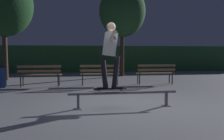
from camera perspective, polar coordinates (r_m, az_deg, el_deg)
The scene contains 10 objects.
ground_plane at distance 5.54m, azimuth 2.62°, elevation -9.26°, with size 90.00×90.00×0.00m, color slate.
hedge_backdrop at distance 15.63m, azimuth -4.51°, elevation 2.96°, with size 24.00×1.20×1.82m, color #2D5B33.
grind_rail at distance 5.29m, azimuth 3.03°, elevation -6.63°, with size 2.64×0.18×0.38m.
skateboard at distance 5.21m, azimuth -0.54°, elevation -5.00°, with size 0.78×0.21×0.09m.
skateboarder at distance 5.14m, azimuth -0.51°, elevation 5.35°, with size 0.62×1.41×1.56m.
park_bench_leftmost at distance 8.94m, azimuth -18.37°, elevation -0.77°, with size 1.61×0.46×0.88m.
park_bench_left_center at distance 8.83m, azimuth -3.18°, elevation -0.61°, with size 1.61×0.46×0.88m.
park_bench_right_center at distance 9.33m, azimuth 11.34°, elevation -0.41°, with size 1.61×0.46×0.88m.
tree_behind_benches at distance 12.70m, azimuth 2.70°, elevation 14.98°, with size 2.60×2.60×5.08m.
tree_far_left at distance 11.99m, azimuth -26.56°, elevation 15.00°, with size 2.74×2.74×5.12m.
Camera 1 is at (-1.02, -5.29, 1.31)m, focal length 34.92 mm.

